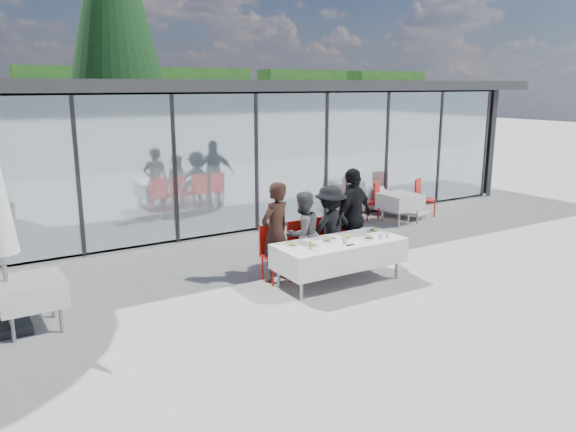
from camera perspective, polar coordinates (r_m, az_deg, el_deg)
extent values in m
plane|color=#9D9B95|center=(9.33, 3.22, -7.78)|extent=(90.00, 90.00, 0.00)
cube|color=gray|center=(17.00, -6.75, 1.93)|extent=(14.00, 8.00, 0.10)
cube|color=black|center=(20.35, -11.59, 8.02)|extent=(14.00, 0.20, 3.20)
cube|color=black|center=(20.63, 10.92, 8.11)|extent=(0.20, 8.00, 3.20)
cube|color=silver|center=(13.29, 0.42, 5.67)|extent=(13.60, 0.06, 3.10)
cube|color=#2D2D30|center=(16.31, -6.45, 13.04)|extent=(14.80, 8.80, 0.24)
cube|color=#262628|center=(11.49, -20.58, 3.65)|extent=(0.08, 0.10, 3.10)
cube|color=#262628|center=(12.01, -11.47, 4.61)|extent=(0.08, 0.10, 3.10)
cube|color=#262628|center=(12.81, -3.28, 5.37)|extent=(0.08, 0.10, 3.10)
cube|color=#262628|center=(13.83, 3.84, 5.94)|extent=(0.08, 0.10, 3.10)
cube|color=#262628|center=(15.04, 9.91, 6.35)|extent=(0.08, 0.10, 3.10)
cube|color=#262628|center=(16.39, 15.04, 6.65)|extent=(0.08, 0.10, 3.10)
cube|color=#262628|center=(17.85, 19.37, 6.85)|extent=(0.08, 0.10, 3.10)
cube|color=red|center=(14.64, -13.15, 1.46)|extent=(0.45, 0.45, 0.90)
cube|color=red|center=(15.62, -8.54, 2.38)|extent=(0.45, 0.45, 0.90)
cube|color=red|center=(16.33, 0.25, 2.99)|extent=(0.45, 0.45, 0.90)
cube|color=red|center=(18.01, 4.47, 3.91)|extent=(0.45, 0.45, 0.90)
cube|color=#163B12|center=(35.84, -20.83, 10.51)|extent=(6.50, 2.00, 4.40)
cube|color=#163B12|center=(38.22, -8.80, 11.32)|extent=(6.50, 2.00, 4.40)
cube|color=#163B12|center=(42.01, 1.49, 11.62)|extent=(6.50, 2.00, 4.40)
cube|color=#163B12|center=(46.88, 9.87, 11.59)|extent=(6.50, 2.00, 4.40)
cube|color=silver|center=(9.63, 5.25, -3.76)|extent=(2.26, 0.96, 0.42)
cylinder|color=gray|center=(8.87, 1.39, -6.47)|extent=(0.06, 0.06, 0.71)
cylinder|color=gray|center=(10.05, 11.01, -4.33)|extent=(0.06, 0.06, 0.71)
cylinder|color=gray|center=(9.43, -0.95, -5.26)|extent=(0.06, 0.06, 0.71)
cylinder|color=gray|center=(10.54, 8.44, -3.39)|extent=(0.06, 0.06, 0.71)
imported|color=black|center=(9.63, -1.28, -1.66)|extent=(0.80, 0.80, 1.74)
cube|color=red|center=(9.72, -1.18, -4.10)|extent=(0.44, 0.44, 0.05)
cube|color=red|center=(9.81, -1.78, -2.41)|extent=(0.44, 0.04, 0.55)
cylinder|color=red|center=(9.56, -1.55, -5.88)|extent=(0.04, 0.04, 0.43)
cylinder|color=red|center=(9.74, 0.29, -5.52)|extent=(0.04, 0.04, 0.43)
cylinder|color=red|center=(9.86, -2.61, -5.30)|extent=(0.04, 0.04, 0.43)
cylinder|color=red|center=(10.03, -0.81, -4.96)|extent=(0.04, 0.04, 0.43)
imported|color=#535353|center=(9.94, 1.50, -1.82)|extent=(0.86, 0.86, 1.53)
cube|color=red|center=(10.00, 1.58, -3.60)|extent=(0.44, 0.44, 0.05)
cube|color=red|center=(10.10, 0.97, -1.96)|extent=(0.44, 0.04, 0.55)
cylinder|color=red|center=(9.84, 1.27, -5.32)|extent=(0.04, 0.04, 0.43)
cylinder|color=red|center=(10.03, 3.00, -4.97)|extent=(0.04, 0.04, 0.43)
cylinder|color=red|center=(10.12, 0.16, -4.77)|extent=(0.04, 0.04, 0.43)
cylinder|color=red|center=(10.31, 1.86, -4.45)|extent=(0.04, 0.04, 0.43)
imported|color=black|center=(10.27, 4.32, -1.23)|extent=(1.04, 1.04, 1.58)
cube|color=red|center=(10.33, 4.39, -3.08)|extent=(0.44, 0.44, 0.05)
cube|color=red|center=(10.42, 3.76, -1.50)|extent=(0.44, 0.04, 0.55)
cylinder|color=red|center=(10.16, 4.14, -4.74)|extent=(0.04, 0.04, 0.43)
cylinder|color=red|center=(10.37, 5.76, -4.41)|extent=(0.04, 0.04, 0.43)
cylinder|color=red|center=(10.44, 2.98, -4.23)|extent=(0.04, 0.04, 0.43)
cylinder|color=red|center=(10.64, 4.58, -3.92)|extent=(0.04, 0.04, 0.43)
imported|color=black|center=(10.54, 6.62, -0.13)|extent=(1.37, 1.37, 1.85)
cube|color=red|center=(10.64, 6.65, -2.65)|extent=(0.44, 0.44, 0.05)
cube|color=red|center=(10.73, 6.02, -1.12)|extent=(0.44, 0.04, 0.55)
cylinder|color=red|center=(10.46, 6.45, -4.26)|extent=(0.04, 0.04, 0.43)
cylinder|color=red|center=(10.68, 7.97, -3.94)|extent=(0.04, 0.04, 0.43)
cylinder|color=red|center=(10.73, 5.26, -3.78)|extent=(0.04, 0.04, 0.43)
cylinder|color=red|center=(10.95, 6.77, -3.48)|extent=(0.04, 0.04, 0.43)
cylinder|color=white|center=(9.24, 0.48, -3.02)|extent=(0.26, 0.26, 0.01)
ellipsoid|color=tan|center=(9.23, 0.48, -2.82)|extent=(0.15, 0.15, 0.05)
cylinder|color=white|center=(9.52, 3.95, -2.57)|extent=(0.26, 0.26, 0.01)
ellipsoid|color=#386526|center=(9.51, 3.95, -2.38)|extent=(0.15, 0.15, 0.05)
cylinder|color=white|center=(9.74, 5.97, -2.24)|extent=(0.26, 0.26, 0.01)
ellipsoid|color=tan|center=(9.73, 5.97, -2.05)|extent=(0.15, 0.15, 0.05)
cylinder|color=white|center=(10.25, 8.78, -1.55)|extent=(0.26, 0.26, 0.01)
ellipsoid|color=#386526|center=(10.24, 8.78, -1.37)|extent=(0.15, 0.15, 0.05)
cylinder|color=white|center=(9.75, 8.20, -2.29)|extent=(0.26, 0.26, 0.01)
ellipsoid|color=#386526|center=(9.74, 8.21, -2.10)|extent=(0.15, 0.15, 0.05)
cylinder|color=#86B94D|center=(9.05, 2.30, -3.00)|extent=(0.06, 0.06, 0.13)
cylinder|color=silver|center=(9.41, 5.76, -2.52)|extent=(0.07, 0.07, 0.10)
cylinder|color=silver|center=(9.79, 9.37, -2.01)|extent=(0.07, 0.07, 0.10)
cylinder|color=silver|center=(9.87, 10.00, -1.91)|extent=(0.07, 0.07, 0.10)
cube|color=black|center=(9.33, 6.34, -2.95)|extent=(0.14, 0.03, 0.01)
cube|color=silver|center=(8.56, -24.62, -6.98)|extent=(0.86, 0.86, 0.36)
cylinder|color=gray|center=(8.33, -26.27, -9.19)|extent=(0.05, 0.05, 0.72)
cylinder|color=gray|center=(8.39, -22.17, -8.63)|extent=(0.05, 0.05, 0.72)
cylinder|color=gray|center=(8.89, -26.69, -7.85)|extent=(0.05, 0.05, 0.72)
cylinder|color=gray|center=(8.94, -22.85, -7.33)|extent=(0.05, 0.05, 0.72)
cube|color=silver|center=(14.01, 11.34, 1.49)|extent=(0.86, 0.86, 0.36)
cylinder|color=gray|center=(13.64, 11.23, 0.31)|extent=(0.05, 0.05, 0.72)
cylinder|color=gray|center=(14.05, 13.03, 0.60)|extent=(0.05, 0.05, 0.72)
cylinder|color=gray|center=(14.07, 9.58, 0.78)|extent=(0.05, 0.05, 0.72)
cylinder|color=gray|center=(14.47, 11.37, 1.04)|extent=(0.05, 0.05, 0.72)
cube|color=red|center=(14.92, 13.73, 1.64)|extent=(0.60, 0.60, 0.05)
cube|color=red|center=(14.93, 13.04, 2.66)|extent=(0.41, 0.24, 0.55)
cylinder|color=red|center=(14.72, 13.68, 0.55)|extent=(0.04, 0.04, 0.43)
cylinder|color=red|center=(14.97, 14.65, 0.71)|extent=(0.04, 0.04, 0.43)
cylinder|color=red|center=(14.97, 12.70, 0.81)|extent=(0.04, 0.04, 0.43)
cylinder|color=red|center=(15.22, 13.68, 0.96)|extent=(0.04, 0.04, 0.43)
cube|color=red|center=(14.38, 8.19, 1.46)|extent=(0.61, 0.61, 0.05)
cube|color=red|center=(14.28, 8.99, 2.37)|extent=(0.39, 0.28, 0.55)
cylinder|color=red|center=(14.18, 8.06, 0.33)|extent=(0.04, 0.04, 0.43)
cylinder|color=red|center=(14.41, 9.16, 0.49)|extent=(0.04, 0.04, 0.43)
cylinder|color=red|center=(14.45, 7.15, 0.60)|extent=(0.04, 0.04, 0.43)
cylinder|color=red|center=(14.67, 8.25, 0.76)|extent=(0.04, 0.04, 0.43)
cube|color=black|center=(8.79, -26.26, -10.14)|extent=(0.50, 0.50, 0.12)
cylinder|color=gray|center=(8.39, -27.15, -1.99)|extent=(0.06, 0.06, 2.70)
cube|color=silver|center=(14.84, 11.40, 0.63)|extent=(0.91, 1.41, 0.08)
cube|color=silver|center=(15.07, 9.68, 1.95)|extent=(0.65, 0.41, 0.54)
cylinder|color=silver|center=(14.30, 12.14, -0.32)|extent=(0.04, 0.04, 0.14)
cylinder|color=silver|center=(14.65, 13.56, -0.08)|extent=(0.04, 0.04, 0.14)
cylinder|color=silver|center=(15.09, 9.27, 0.50)|extent=(0.04, 0.04, 0.14)
cylinder|color=silver|center=(15.42, 10.67, 0.72)|extent=(0.04, 0.04, 0.14)
cylinder|color=#382316|center=(21.00, -16.43, 6.25)|extent=(0.44, 0.44, 2.00)
cone|color=black|center=(21.04, -17.36, 19.88)|extent=(4.00, 4.00, 9.00)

